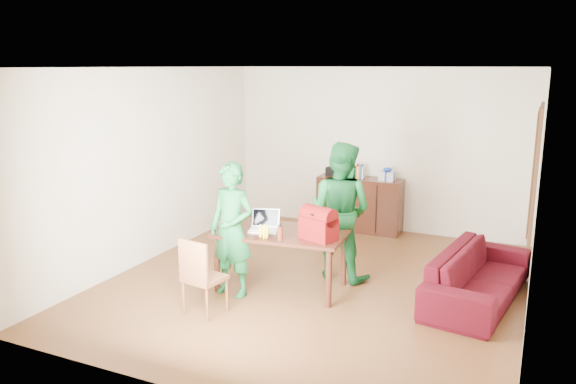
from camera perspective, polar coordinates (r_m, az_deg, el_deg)
The scene contains 10 objects.
room at distance 7.03m, azimuth 3.32°, elevation 1.11°, with size 5.20×5.70×2.90m.
table at distance 6.91m, azimuth -0.69°, elevation -4.73°, with size 1.65×1.03×0.74m.
chair at distance 6.42m, azimuth -8.50°, elevation -9.97°, with size 0.46×0.45×0.89m.
person_near at distance 6.72m, azimuth -5.73°, elevation -3.84°, with size 0.59×0.39×1.62m, color #15612C.
person_far at distance 7.25m, azimuth 5.34°, elevation -1.92°, with size 0.87×0.68×1.79m, color #156029.
laptop at distance 6.89m, azimuth -2.50°, elevation -3.61°, with size 0.40×0.33×0.24m.
bananas at distance 6.61m, azimuth -2.48°, elevation -4.46°, with size 0.17×0.11×0.06m, color gold, non-canonical shape.
bottle at distance 6.53m, azimuth -0.81°, elevation -4.11°, with size 0.06×0.06×0.19m, color #592414.
red_bag at distance 6.54m, azimuth 3.12°, elevation -3.52°, with size 0.42×0.24×0.31m, color maroon.
sofa at distance 7.05m, azimuth 18.76°, elevation -8.07°, with size 2.05×0.80×0.60m, color #3C0807.
Camera 1 is at (2.49, -6.29, 2.72)m, focal length 35.00 mm.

